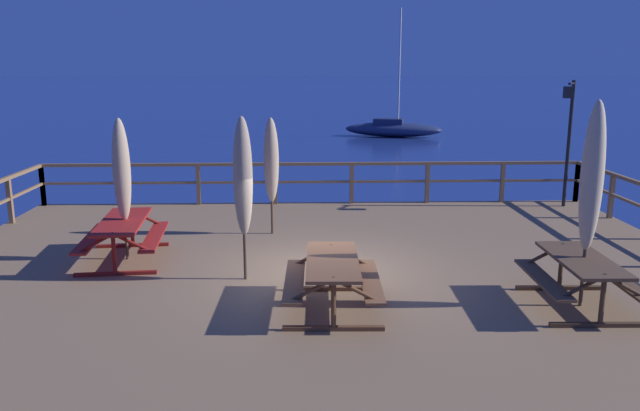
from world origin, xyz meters
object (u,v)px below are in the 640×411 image
(picnic_table_front_left, at_px, (581,272))
(patio_umbrella_short_back, at_px, (243,177))
(picnic_table_back_right, at_px, (123,231))
(patio_umbrella_tall_mid_left, at_px, (122,171))
(patio_umbrella_tall_mid_right, at_px, (271,161))
(lamp_post_hooked, at_px, (569,125))
(patio_umbrella_short_mid, at_px, (592,178))
(sailboat_distant, at_px, (393,129))
(picnic_table_mid_centre, at_px, (332,273))

(picnic_table_front_left, bearing_deg, patio_umbrella_short_back, 164.10)
(picnic_table_back_right, height_order, picnic_table_front_left, same)
(patio_umbrella_short_back, bearing_deg, patio_umbrella_tall_mid_left, 152.20)
(patio_umbrella_tall_mid_right, distance_m, lamp_post_hooked, 7.68)
(picnic_table_back_right, height_order, patio_umbrella_short_back, patio_umbrella_short_back)
(patio_umbrella_tall_mid_left, xyz_separation_m, patio_umbrella_short_mid, (7.45, -2.61, 0.28))
(patio_umbrella_tall_mid_right, xyz_separation_m, lamp_post_hooked, (7.31, 2.30, 0.53))
(patio_umbrella_short_mid, height_order, sailboat_distant, sailboat_distant)
(patio_umbrella_tall_mid_right, height_order, sailboat_distant, sailboat_distant)
(patio_umbrella_short_mid, height_order, patio_umbrella_tall_mid_right, patio_umbrella_short_mid)
(patio_umbrella_tall_mid_right, height_order, lamp_post_hooked, lamp_post_hooked)
(picnic_table_mid_centre, distance_m, sailboat_distant, 30.77)
(patio_umbrella_tall_mid_left, relative_size, patio_umbrella_short_back, 0.96)
(picnic_table_back_right, height_order, lamp_post_hooked, lamp_post_hooked)
(sailboat_distant, bearing_deg, patio_umbrella_tall_mid_right, -104.07)
(picnic_table_mid_centre, xyz_separation_m, patio_umbrella_short_back, (-1.40, 1.40, 1.19))
(picnic_table_mid_centre, bearing_deg, patio_umbrella_tall_mid_right, 103.60)
(picnic_table_front_left, relative_size, picnic_table_mid_centre, 0.96)
(patio_umbrella_tall_mid_left, bearing_deg, patio_umbrella_tall_mid_right, 33.60)
(picnic_table_front_left, height_order, picnic_table_mid_centre, same)
(picnic_table_front_left, bearing_deg, patio_umbrella_tall_mid_right, 137.05)
(patio_umbrella_short_mid, distance_m, patio_umbrella_short_back, 5.34)
(patio_umbrella_tall_mid_right, bearing_deg, patio_umbrella_short_back, -96.54)
(patio_umbrella_short_mid, height_order, lamp_post_hooked, lamp_post_hooked)
(picnic_table_back_right, height_order, picnic_table_mid_centre, same)
(picnic_table_front_left, distance_m, patio_umbrella_short_back, 5.42)
(picnic_table_front_left, bearing_deg, patio_umbrella_short_mid, 41.44)
(picnic_table_front_left, height_order, patio_umbrella_short_mid, patio_umbrella_short_mid)
(picnic_table_back_right, distance_m, lamp_post_hooked, 10.91)
(patio_umbrella_tall_mid_left, relative_size, sailboat_distant, 0.34)
(patio_umbrella_tall_mid_left, height_order, patio_umbrella_short_back, patio_umbrella_short_back)
(picnic_table_front_left, distance_m, picnic_table_mid_centre, 3.69)
(picnic_table_back_right, relative_size, patio_umbrella_short_back, 0.82)
(picnic_table_back_right, bearing_deg, lamp_post_hooked, 22.41)
(lamp_post_hooked, relative_size, sailboat_distant, 0.41)
(picnic_table_mid_centre, bearing_deg, patio_umbrella_short_mid, -0.06)
(picnic_table_back_right, relative_size, patio_umbrella_tall_mid_right, 0.90)
(picnic_table_front_left, bearing_deg, patio_umbrella_tall_mid_left, 160.18)
(patio_umbrella_short_back, xyz_separation_m, sailboat_distant, (6.83, 28.88, -1.99))
(patio_umbrella_tall_mid_left, xyz_separation_m, sailboat_distant, (9.14, 27.67, -1.92))
(patio_umbrella_tall_mid_left, bearing_deg, picnic_table_mid_centre, -35.21)
(picnic_table_front_left, xyz_separation_m, sailboat_distant, (1.74, 30.33, -0.80))
(lamp_post_hooked, bearing_deg, picnic_table_back_right, -157.59)
(patio_umbrella_tall_mid_left, relative_size, patio_umbrella_tall_mid_right, 1.05)
(sailboat_distant, bearing_deg, lamp_post_hooked, -88.01)
(patio_umbrella_tall_mid_left, relative_size, lamp_post_hooked, 0.82)
(patio_umbrella_tall_mid_right, bearing_deg, sailboat_distant, 75.93)
(patio_umbrella_tall_mid_right, xyz_separation_m, sailboat_distant, (6.49, 25.91, -1.83))
(patio_umbrella_tall_mid_right, bearing_deg, picnic_table_mid_centre, -76.40)
(picnic_table_back_right, distance_m, picnic_table_mid_centre, 4.52)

